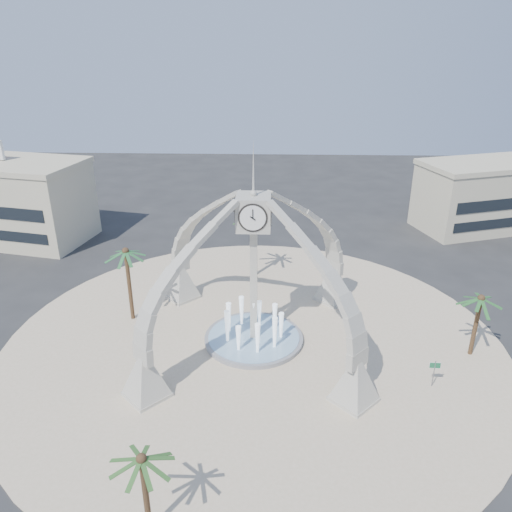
{
  "coord_description": "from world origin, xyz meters",
  "views": [
    {
      "loc": [
        1.42,
        -34.33,
        22.76
      ],
      "look_at": [
        0.11,
        2.0,
        6.68
      ],
      "focal_mm": 35.0,
      "sensor_mm": 36.0,
      "label": 1
    }
  ],
  "objects_px": {
    "palm_east": "(481,299)",
    "clock_tower": "(254,269)",
    "palm_south": "(141,460)",
    "palm_west": "(126,252)",
    "palm_north": "(254,219)",
    "fountain": "(254,338)",
    "street_sign": "(435,369)"
  },
  "relations": [
    {
      "from": "fountain",
      "to": "palm_north",
      "type": "relative_size",
      "value": 1.13
    },
    {
      "from": "palm_east",
      "to": "palm_north",
      "type": "distance_m",
      "value": 21.93
    },
    {
      "from": "palm_south",
      "to": "street_sign",
      "type": "height_order",
      "value": "palm_south"
    },
    {
      "from": "street_sign",
      "to": "fountain",
      "type": "bearing_deg",
      "value": 160.51
    },
    {
      "from": "palm_north",
      "to": "palm_east",
      "type": "bearing_deg",
      "value": -37.38
    },
    {
      "from": "palm_north",
      "to": "palm_west",
      "type": "bearing_deg",
      "value": -139.0
    },
    {
      "from": "palm_north",
      "to": "palm_south",
      "type": "relative_size",
      "value": 1.31
    },
    {
      "from": "palm_west",
      "to": "palm_south",
      "type": "xyz_separation_m",
      "value": [
        6.22,
        -20.31,
        -1.61
      ]
    },
    {
      "from": "palm_north",
      "to": "street_sign",
      "type": "xyz_separation_m",
      "value": [
        13.27,
        -17.38,
        -4.7
      ]
    },
    {
      "from": "fountain",
      "to": "palm_north",
      "type": "xyz_separation_m",
      "value": [
        -0.45,
        12.02,
        5.96
      ]
    },
    {
      "from": "palm_west",
      "to": "palm_east",
      "type": "bearing_deg",
      "value": -8.92
    },
    {
      "from": "clock_tower",
      "to": "palm_east",
      "type": "xyz_separation_m",
      "value": [
        16.94,
        -1.26,
        -1.6
      ]
    },
    {
      "from": "palm_west",
      "to": "palm_north",
      "type": "distance_m",
      "value": 13.63
    },
    {
      "from": "palm_east",
      "to": "street_sign",
      "type": "height_order",
      "value": "palm_east"
    },
    {
      "from": "palm_east",
      "to": "palm_west",
      "type": "bearing_deg",
      "value": 171.08
    },
    {
      "from": "fountain",
      "to": "street_sign",
      "type": "bearing_deg",
      "value": -22.67
    },
    {
      "from": "palm_west",
      "to": "palm_south",
      "type": "bearing_deg",
      "value": -72.98
    },
    {
      "from": "fountain",
      "to": "palm_south",
      "type": "distance_m",
      "value": 18.36
    },
    {
      "from": "street_sign",
      "to": "palm_north",
      "type": "bearing_deg",
      "value": 130.56
    },
    {
      "from": "clock_tower",
      "to": "palm_south",
      "type": "relative_size",
      "value": 3.3
    },
    {
      "from": "clock_tower",
      "to": "palm_west",
      "type": "height_order",
      "value": "clock_tower"
    },
    {
      "from": "fountain",
      "to": "palm_south",
      "type": "xyz_separation_m",
      "value": [
        -4.52,
        -17.23,
        4.46
      ]
    },
    {
      "from": "palm_east",
      "to": "clock_tower",
      "type": "bearing_deg",
      "value": 175.74
    },
    {
      "from": "palm_east",
      "to": "palm_west",
      "type": "height_order",
      "value": "palm_west"
    },
    {
      "from": "palm_east",
      "to": "palm_south",
      "type": "height_order",
      "value": "palm_east"
    },
    {
      "from": "fountain",
      "to": "palm_north",
      "type": "distance_m",
      "value": 13.43
    },
    {
      "from": "palm_north",
      "to": "clock_tower",
      "type": "bearing_deg",
      "value": -87.85
    },
    {
      "from": "palm_west",
      "to": "palm_south",
      "type": "relative_size",
      "value": 1.32
    },
    {
      "from": "palm_south",
      "to": "palm_north",
      "type": "bearing_deg",
      "value": 82.08
    },
    {
      "from": "clock_tower",
      "to": "palm_west",
      "type": "distance_m",
      "value": 11.17
    },
    {
      "from": "palm_east",
      "to": "palm_south",
      "type": "distance_m",
      "value": 26.75
    },
    {
      "from": "clock_tower",
      "to": "fountain",
      "type": "xyz_separation_m",
      "value": [
        0.0,
        0.0,
        -6.2
      ]
    }
  ]
}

